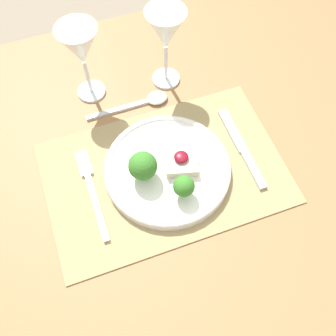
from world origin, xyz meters
The scene contains 9 objects.
ground_plane centered at (0.00, 0.00, 0.00)m, with size 8.00×8.00×0.00m, color gray.
dining_table centered at (0.00, 0.00, 0.65)m, with size 1.57×0.95×0.73m.
placemat centered at (0.00, 0.00, 0.73)m, with size 0.48×0.31×0.00m, color #9E895B.
dinner_plate centered at (0.00, 0.00, 0.75)m, with size 0.25×0.25×0.08m.
fork centered at (-0.15, 0.02, 0.74)m, with size 0.02×0.20×0.01m.
knife centered at (0.17, -0.01, 0.74)m, with size 0.02×0.20×0.01m.
spoon centered at (0.02, 0.18, 0.74)m, with size 0.19×0.04×0.01m.
wine_glass_near centered at (0.09, 0.23, 0.87)m, with size 0.08×0.08×0.19m.
wine_glass_far centered at (-0.09, 0.25, 0.86)m, with size 0.08×0.08×0.18m.
Camera 1 is at (-0.12, -0.36, 1.43)m, focal length 42.00 mm.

